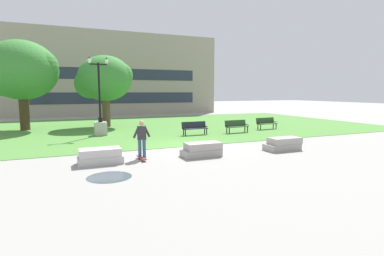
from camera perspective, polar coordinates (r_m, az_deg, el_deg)
ground_plane at (r=16.29m, az=-1.37°, el=-3.62°), size 140.00×140.00×0.00m
grass_lawn at (r=25.76m, az=-9.58°, el=0.20°), size 40.00×20.00×0.02m
concrete_block_center at (r=13.07m, az=-17.07°, el=-5.19°), size 1.80×0.90×0.64m
concrete_block_left at (r=13.91m, az=1.90°, el=-4.16°), size 1.82×0.90×0.64m
concrete_block_right at (r=16.09m, az=16.97°, el=-2.94°), size 1.88×0.90×0.64m
person_skateboarder at (r=13.54m, az=-9.55°, el=-1.73°), size 0.84×0.32×1.71m
skateboard at (r=13.40m, az=-9.58°, el=-5.65°), size 0.28×1.03×0.14m
puddle at (r=11.03m, az=-15.48°, el=-8.98°), size 1.57×1.57×0.01m
park_bench_near_left at (r=22.00m, az=8.47°, el=0.47°), size 1.83×0.66×0.90m
park_bench_near_right at (r=24.57m, az=13.97°, el=1.01°), size 1.84×0.69×0.90m
park_bench_far_left at (r=20.67m, az=0.50°, el=0.13°), size 1.81×0.55×0.90m
lamp_post_left at (r=21.41m, az=-17.06°, el=1.54°), size 1.32×0.80×5.29m
tree_near_left at (r=26.53m, az=-16.34°, el=8.92°), size 4.70×4.48×5.99m
tree_near_right at (r=26.58m, az=-29.85°, el=9.39°), size 5.56×5.29×6.85m
building_facade_distant at (r=39.97m, az=-13.94°, el=10.00°), size 27.11×1.03×10.56m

